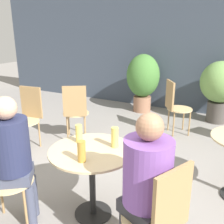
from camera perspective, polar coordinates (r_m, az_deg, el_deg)
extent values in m
plane|color=gray|center=(2.78, -5.24, -21.76)|extent=(20.00, 20.00, 0.00)
cube|color=#3D4756|center=(5.80, 16.50, 14.63)|extent=(10.00, 0.06, 3.00)
cylinder|color=black|center=(2.81, -4.11, -21.02)|extent=(0.37, 0.37, 0.01)
cylinder|color=black|center=(2.60, -4.28, -15.19)|extent=(0.06, 0.06, 0.67)
cylinder|color=#CCB284|center=(2.43, -4.47, -8.43)|extent=(0.79, 0.79, 0.02)
cylinder|color=tan|center=(2.63, -21.32, -13.84)|extent=(0.42, 0.42, 0.02)
cylinder|color=#9E7A4C|center=(2.89, -22.96, -16.20)|extent=(0.02, 0.02, 0.43)
cylinder|color=#9E7A4C|center=(2.83, -17.36, -16.29)|extent=(0.02, 0.02, 0.43)
cylinder|color=#9E7A4C|center=(2.61, -18.28, -19.66)|extent=(0.02, 0.02, 0.43)
cylinder|color=tan|center=(2.09, 8.17, -21.82)|extent=(0.42, 0.42, 0.02)
cylinder|color=#9E7A4C|center=(2.38, 7.81, -22.99)|extent=(0.02, 0.02, 0.43)
cube|color=#9E7A4C|center=(1.84, 13.02, -18.54)|extent=(0.17, 0.34, 0.48)
cylinder|color=tan|center=(4.08, -18.46, -2.02)|extent=(0.42, 0.42, 0.02)
cylinder|color=#9E7A4C|center=(4.18, -15.52, -4.57)|extent=(0.02, 0.02, 0.43)
cylinder|color=#9E7A4C|center=(4.34, -18.48, -4.00)|extent=(0.02, 0.02, 0.43)
cylinder|color=#9E7A4C|center=(3.98, -17.81, -5.95)|extent=(0.02, 0.02, 0.43)
cylinder|color=#9E7A4C|center=(4.15, -20.82, -5.29)|extent=(0.02, 0.02, 0.43)
cube|color=#9E7A4C|center=(4.14, -17.18, 2.06)|extent=(0.36, 0.08, 0.48)
cylinder|color=tan|center=(4.61, 14.53, 0.64)|extent=(0.42, 0.42, 0.02)
cylinder|color=#9E7A4C|center=(4.76, 12.20, -1.50)|extent=(0.02, 0.02, 0.43)
cylinder|color=#9E7A4C|center=(4.52, 13.26, -2.65)|extent=(0.02, 0.02, 0.43)
cylinder|color=#9E7A4C|center=(4.85, 15.29, -1.36)|extent=(0.02, 0.02, 0.43)
cylinder|color=#9E7A4C|center=(4.61, 16.49, -2.49)|extent=(0.02, 0.02, 0.43)
cube|color=#9E7A4C|center=(4.48, 12.49, 3.62)|extent=(0.23, 0.31, 0.48)
cylinder|color=tan|center=(4.29, -7.84, -0.22)|extent=(0.42, 0.42, 0.02)
cylinder|color=#9E7A4C|center=(4.25, -9.66, -3.72)|extent=(0.02, 0.02, 0.43)
cylinder|color=#9E7A4C|center=(4.24, -5.96, -3.65)|extent=(0.02, 0.02, 0.43)
cylinder|color=#9E7A4C|center=(4.51, -9.37, -2.43)|extent=(0.02, 0.02, 0.43)
cylinder|color=#9E7A4C|center=(4.49, -5.88, -2.36)|extent=(0.02, 0.02, 0.43)
cube|color=#9E7A4C|center=(4.04, -8.14, 2.30)|extent=(0.32, 0.22, 0.48)
cylinder|color=#42475B|center=(2.65, -17.40, -18.89)|extent=(0.10, 0.10, 0.43)
cylinder|color=#42475B|center=(2.78, -16.93, -17.02)|extent=(0.10, 0.10, 0.43)
cube|color=#42475B|center=(2.59, -20.59, -12.71)|extent=(0.43, 0.42, 0.10)
cylinder|color=#232847|center=(2.46, -21.34, -6.81)|extent=(0.34, 0.34, 0.48)
sphere|color=tan|center=(2.34, -22.28, 0.80)|extent=(0.20, 0.20, 0.20)
cube|color=#2D2D33|center=(2.07, 7.40, -19.97)|extent=(0.43, 0.41, 0.11)
cylinder|color=#7A4C9E|center=(1.90, 7.77, -12.85)|extent=(0.35, 0.35, 0.49)
sphere|color=#9E7051|center=(1.75, 8.24, -3.21)|extent=(0.19, 0.19, 0.19)
cylinder|color=#B28433|center=(2.21, -6.65, -8.51)|extent=(0.07, 0.07, 0.18)
cylinder|color=#DBC65B|center=(2.44, 0.60, -5.52)|extent=(0.07, 0.07, 0.19)
cylinder|color=#DBC65B|center=(2.57, -7.22, -4.65)|extent=(0.07, 0.07, 0.18)
cylinder|color=#93664C|center=(5.79, 6.55, 1.82)|extent=(0.38, 0.38, 0.33)
ellipsoid|color=#427533|center=(5.65, 6.77, 7.85)|extent=(0.70, 0.70, 0.91)
cylinder|color=#47423D|center=(5.48, 21.82, 0.03)|extent=(0.38, 0.38, 0.40)
ellipsoid|color=#709E51|center=(5.34, 22.56, 6.06)|extent=(0.75, 0.75, 0.78)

